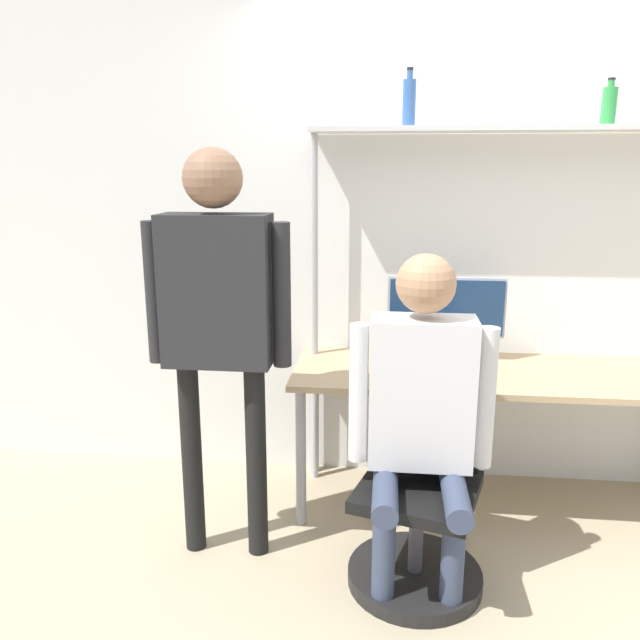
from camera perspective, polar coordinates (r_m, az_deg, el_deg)
ground_plane at (r=3.18m, az=16.43°, el=-19.08°), size 12.00×12.00×0.00m
wall_back at (r=3.41m, az=15.95°, el=7.43°), size 8.00×0.06×2.70m
desk at (r=3.21m, az=16.17°, el=-5.68°), size 2.03×0.66×0.73m
shelf_unit at (r=3.23m, az=16.71°, el=11.56°), size 1.93×0.25×1.89m
monitor at (r=3.24m, az=11.44°, el=0.66°), size 0.60×0.19×0.43m
laptop at (r=3.02m, az=9.66°, el=-3.98°), size 0.30×0.21×0.21m
cell_phone at (r=3.02m, az=14.31°, el=-5.32°), size 0.07×0.15×0.01m
office_chair at (r=2.76m, az=9.03°, el=-17.56°), size 0.57×0.57×0.90m
person_seated at (r=2.48m, az=9.28°, el=-7.29°), size 0.57×0.47×1.39m
person_standing at (r=2.62m, az=-9.34°, el=1.55°), size 0.61×0.24×1.78m
bottle_green at (r=3.35m, az=24.91°, el=17.38°), size 0.07×0.07×0.21m
bottle_blue at (r=3.20m, az=8.15°, el=19.15°), size 0.06×0.06×0.27m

